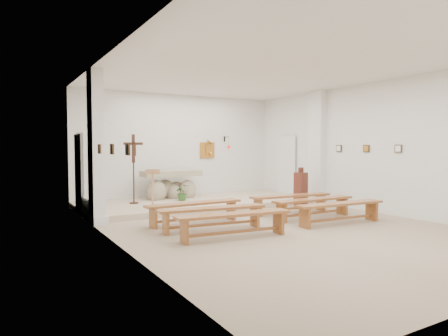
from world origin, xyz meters
TOP-DOWN VIEW (x-y plane):
  - ground at (0.00, 0.00)m, footprint 7.00×10.00m
  - wall_left at (-3.49, 0.00)m, footprint 0.02×10.00m
  - wall_right at (3.49, 0.00)m, footprint 0.02×10.00m
  - wall_back at (0.00, 4.99)m, footprint 7.00×0.02m
  - ceiling at (0.00, 0.00)m, footprint 7.00×10.00m
  - sanctuary_platform at (0.00, 3.50)m, footprint 6.98×3.00m
  - pilaster_left at (-3.37, 2.00)m, footprint 0.26×0.55m
  - pilaster_right at (3.37, 2.00)m, footprint 0.26×0.55m
  - gold_wall_relief at (1.05, 4.96)m, footprint 0.55×0.04m
  - sanctuary_lamp at (1.75, 4.71)m, footprint 0.11×0.36m
  - station_frame_left_front at (-3.47, -0.80)m, footprint 0.03×0.20m
  - station_frame_left_mid at (-3.47, 0.20)m, footprint 0.03×0.20m
  - station_frame_left_rear at (-3.47, 1.20)m, footprint 0.03×0.20m
  - station_frame_right_front at (3.47, -0.80)m, footprint 0.03×0.20m
  - station_frame_right_mid at (3.47, 0.20)m, footprint 0.03×0.20m
  - station_frame_right_rear at (3.47, 1.20)m, footprint 0.03×0.20m
  - radiator_left at (-3.43, 2.70)m, footprint 0.10×0.85m
  - radiator_right at (3.43, 2.70)m, footprint 0.10×0.85m
  - altar at (-0.57, 4.35)m, footprint 1.86×0.86m
  - lectern at (-1.77, 2.72)m, footprint 0.45×0.41m
  - crucifix_stand at (-1.94, 3.77)m, footprint 0.59×0.26m
  - potted_plant at (-0.49, 3.64)m, footprint 0.45×0.40m
  - donation_pedestal at (2.62, 1.90)m, footprint 0.35×0.35m
  - bench_left_front at (-1.42, 0.91)m, footprint 2.34×0.45m
  - bench_right_front at (1.42, 0.91)m, footprint 2.36×0.55m
  - bench_left_second at (-1.42, 0.04)m, footprint 2.36×0.66m
  - bench_right_second at (1.42, 0.04)m, footprint 2.34×0.41m
  - bench_left_third at (-1.42, -0.82)m, footprint 2.36×0.60m
  - bench_right_third at (1.42, -0.82)m, footprint 2.35×0.49m

SIDE VIEW (x-z plane):
  - ground at x=0.00m, z-range 0.00..0.00m
  - sanctuary_platform at x=0.00m, z-range 0.00..0.15m
  - radiator_left at x=-3.43m, z-range 0.01..0.53m
  - radiator_right at x=3.43m, z-range 0.01..0.53m
  - bench_left_front at x=-1.42m, z-range 0.12..0.62m
  - bench_right_front at x=1.42m, z-range 0.12..0.62m
  - bench_left_second at x=-1.42m, z-range 0.12..0.62m
  - bench_right_second at x=1.42m, z-range 0.12..0.62m
  - bench_left_third at x=-1.42m, z-range 0.12..0.62m
  - bench_right_third at x=1.42m, z-range 0.12..0.62m
  - potted_plant at x=-0.49m, z-range 0.15..0.64m
  - donation_pedestal at x=2.62m, z-range -0.07..1.08m
  - altar at x=-0.57m, z-range 0.04..0.99m
  - lectern at x=-1.77m, z-range 0.14..1.20m
  - crucifix_stand at x=-1.94m, z-range 0.30..2.27m
  - gold_wall_relief at x=1.05m, z-range 1.38..1.92m
  - station_frame_left_front at x=-3.47m, z-range 1.62..1.82m
  - station_frame_left_mid at x=-3.47m, z-range 1.62..1.82m
  - station_frame_left_rear at x=-3.47m, z-range 1.62..1.82m
  - station_frame_right_front at x=3.47m, z-range 1.62..1.82m
  - station_frame_right_mid at x=3.47m, z-range 1.62..1.82m
  - station_frame_right_rear at x=3.47m, z-range 1.62..1.82m
  - wall_left at x=-3.49m, z-range 0.00..3.50m
  - wall_right at x=3.49m, z-range 0.00..3.50m
  - wall_back at x=0.00m, z-range 0.00..3.50m
  - pilaster_left at x=-3.37m, z-range 0.00..3.50m
  - pilaster_right at x=3.37m, z-range 0.00..3.50m
  - sanctuary_lamp at x=1.75m, z-range 1.59..2.03m
  - ceiling at x=0.00m, z-range 3.48..3.50m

